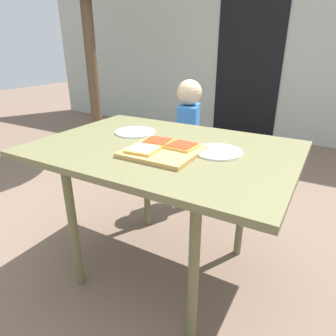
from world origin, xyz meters
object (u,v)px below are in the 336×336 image
at_px(plate_white_right, 218,152).
at_px(child_left, 188,136).
at_px(pizza_slice_far_right, 182,146).
at_px(dining_table, 163,159).
at_px(pizza_slice_near_left, 143,149).
at_px(garden_hose_coil, 121,124).
at_px(cutting_board, 163,151).
at_px(pizza_slice_far_left, 158,141).
at_px(plate_white_left, 135,132).

relative_size(plate_white_right, child_left, 0.23).
bearing_deg(plate_white_right, pizza_slice_far_right, -157.01).
xyz_separation_m(dining_table, pizza_slice_far_right, (0.12, -0.03, 0.10)).
bearing_deg(child_left, pizza_slice_far_right, -66.23).
distance_m(pizza_slice_near_left, garden_hose_coil, 3.69).
relative_size(dining_table, cutting_board, 3.90).
relative_size(cutting_board, child_left, 0.33).
relative_size(pizza_slice_far_left, garden_hose_coil, 0.42).
bearing_deg(pizza_slice_far_right, pizza_slice_near_left, -134.38).
bearing_deg(garden_hose_coil, child_left, -40.51).
xyz_separation_m(dining_table, cutting_board, (0.05, -0.10, 0.08)).
bearing_deg(child_left, pizza_slice_far_left, -75.06).
xyz_separation_m(plate_white_right, plate_white_left, (-0.55, 0.08, 0.00)).
xyz_separation_m(dining_table, child_left, (-0.23, 0.77, -0.11)).
bearing_deg(pizza_slice_near_left, dining_table, 85.01).
relative_size(dining_table, plate_white_left, 5.61).
xyz_separation_m(pizza_slice_far_right, child_left, (-0.35, 0.80, -0.21)).
xyz_separation_m(pizza_slice_near_left, plate_white_right, (0.29, 0.20, -0.02)).
bearing_deg(cutting_board, garden_hose_coil, 131.91).
xyz_separation_m(child_left, garden_hose_coil, (-2.12, 1.81, -0.57)).
bearing_deg(pizza_slice_far_left, dining_table, 53.35).
height_order(pizza_slice_near_left, plate_white_left, pizza_slice_near_left).
xyz_separation_m(pizza_slice_far_right, plate_white_left, (-0.39, 0.15, -0.02)).
distance_m(pizza_slice_far_right, plate_white_right, 0.17).
height_order(cutting_board, pizza_slice_far_right, pizza_slice_far_right).
relative_size(pizza_slice_far_right, child_left, 0.14).
relative_size(pizza_slice_far_left, child_left, 0.15).
height_order(pizza_slice_far_left, plate_white_left, pizza_slice_far_left).
distance_m(pizza_slice_far_left, plate_white_left, 0.29).
bearing_deg(garden_hose_coil, dining_table, -47.69).
bearing_deg(plate_white_left, pizza_slice_far_left, -31.39).
xyz_separation_m(cutting_board, pizza_slice_near_left, (-0.07, -0.07, 0.02)).
bearing_deg(pizza_slice_far_left, plate_white_right, 12.72).
xyz_separation_m(cutting_board, pizza_slice_far_right, (0.07, 0.07, 0.02)).
bearing_deg(pizza_slice_far_left, cutting_board, -44.32).
bearing_deg(pizza_slice_far_right, plate_white_left, 158.60).
relative_size(pizza_slice_near_left, plate_white_right, 0.61).
distance_m(cutting_board, pizza_slice_far_left, 0.10).
xyz_separation_m(pizza_slice_near_left, plate_white_left, (-0.25, 0.29, -0.02)).
height_order(dining_table, garden_hose_coil, dining_table).
xyz_separation_m(cutting_board, pizza_slice_far_left, (-0.07, 0.07, 0.02)).
height_order(pizza_slice_far_right, pizza_slice_near_left, same).
distance_m(child_left, garden_hose_coil, 2.85).
relative_size(dining_table, child_left, 1.28).
bearing_deg(dining_table, pizza_slice_far_left, -126.65).
relative_size(pizza_slice_far_right, plate_white_right, 0.61).
bearing_deg(pizza_slice_near_left, garden_hose_coil, 130.41).
relative_size(dining_table, pizza_slice_near_left, 9.13).
height_order(pizza_slice_far_right, plate_white_right, pizza_slice_far_right).
bearing_deg(pizza_slice_near_left, child_left, 103.09).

